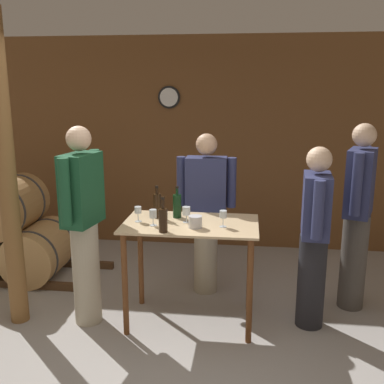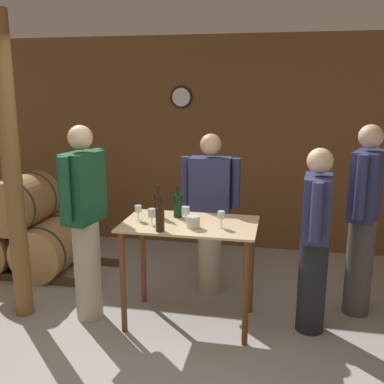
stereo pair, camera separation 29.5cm
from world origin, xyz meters
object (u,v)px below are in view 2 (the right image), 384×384
person_visitor_with_scarf (315,238)px  wine_bottle_far_left (158,204)px  wine_bottle_center (178,205)px  person_host (363,217)px  wine_glass_near_center (152,213)px  person_visitor_near_door (85,220)px  wine_bottle_left (160,219)px  wine_glass_near_right (186,211)px  ice_bucket (193,222)px  wine_glass_far_side (221,216)px  person_visitor_bearded (210,211)px  wooden_post (12,172)px  wine_glass_near_left (138,210)px

person_visitor_with_scarf → wine_bottle_far_left: bearing=177.9°
wine_bottle_center → person_host: 1.67m
wine_glass_near_center → person_visitor_near_door: size_ratio=0.08×
wine_bottle_left → person_visitor_with_scarf: person_visitor_with_scarf is taller
person_visitor_with_scarf → person_visitor_near_door: bearing=-174.9°
wine_glass_near_right → ice_bucket: (0.09, -0.14, -0.05)m
wine_glass_near_right → ice_bucket: size_ratio=1.24×
wine_glass_near_center → wine_glass_far_side: 0.59m
wine_bottle_left → person_visitor_near_door: bearing=167.1°
wine_bottle_center → wine_glass_near_center: bearing=-122.4°
wine_bottle_center → person_visitor_bearded: 0.57m
wine_bottle_far_left → wine_bottle_center: 0.18m
wine_glass_far_side → person_visitor_bearded: 0.78m
wine_glass_far_side → person_visitor_with_scarf: (0.77, 0.15, -0.19)m
wine_bottle_far_left → wine_glass_far_side: 0.63m
person_visitor_with_scarf → person_visitor_bearded: (-0.98, 0.58, 0.02)m
wooden_post → person_visitor_with_scarf: (2.60, 0.24, -0.51)m
person_visitor_bearded → person_visitor_near_door: (-0.99, -0.76, 0.07)m
wine_glass_near_center → ice_bucket: (0.36, -0.01, -0.05)m
wine_bottle_left → person_visitor_bearded: size_ratio=0.18×
wine_glass_near_left → wine_glass_near_right: wine_glass_near_right is taller
wine_glass_near_left → wine_glass_near_center: size_ratio=0.96×
wine_bottle_far_left → person_visitor_near_door: person_visitor_near_door is taller
wine_glass_near_left → person_host: person_host is taller
wine_bottle_far_left → ice_bucket: bearing=-33.9°
wine_glass_near_left → wooden_post: bearing=-172.2°
person_visitor_with_scarf → wine_glass_near_center: bearing=-172.2°
wine_bottle_far_left → wine_bottle_left: bearing=-71.8°
wine_bottle_far_left → person_visitor_bearded: person_visitor_bearded is taller
ice_bucket → person_visitor_with_scarf: person_visitor_with_scarf is taller
wine_glass_near_left → person_visitor_with_scarf: 1.53m
wine_bottle_far_left → person_visitor_bearded: size_ratio=0.18×
wine_bottle_center → person_visitor_bearded: bearing=67.3°
wine_bottle_center → wine_glass_far_side: 0.48m
wine_bottle_left → wine_glass_near_center: 0.20m
person_visitor_near_door → wine_glass_far_side: bearing=1.3°
wine_glass_near_right → person_host: bearing=16.8°
person_visitor_near_door → wine_glass_near_left: bearing=10.6°
wooden_post → wine_glass_near_left: 1.15m
wine_glass_near_right → person_host: size_ratio=0.08×
wine_bottle_center → wine_glass_near_center: (-0.17, -0.27, -0.01)m
wine_glass_near_center → person_visitor_with_scarf: size_ratio=0.09×
wine_glass_near_left → person_host: size_ratio=0.08×
wine_bottle_center → wine_glass_near_right: wine_bottle_center is taller
wine_glass_far_side → person_host: 1.34m
wine_glass_near_center → person_visitor_with_scarf: bearing=7.8°
person_visitor_with_scarf → person_visitor_near_door: 1.99m
wooden_post → person_visitor_near_door: 0.75m
wine_bottle_far_left → person_visitor_with_scarf: 1.39m
wine_bottle_far_left → wine_glass_near_center: wine_bottle_far_left is taller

